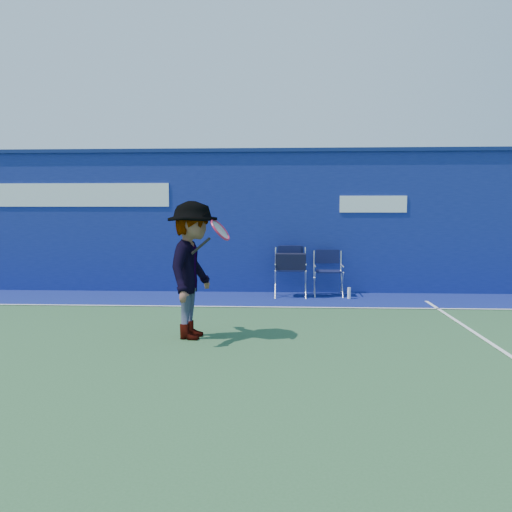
# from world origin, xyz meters

# --- Properties ---
(ground) EXTENTS (80.00, 80.00, 0.00)m
(ground) POSITION_xyz_m (0.00, 0.00, 0.00)
(ground) COLOR #2D5430
(ground) RESTS_ON ground
(stadium_wall) EXTENTS (24.00, 0.50, 3.08)m
(stadium_wall) POSITION_xyz_m (-0.00, 5.20, 1.55)
(stadium_wall) COLOR navy
(stadium_wall) RESTS_ON ground
(out_of_bounds_strip) EXTENTS (24.00, 1.80, 0.01)m
(out_of_bounds_strip) POSITION_xyz_m (0.00, 4.10, 0.00)
(out_of_bounds_strip) COLOR navy
(out_of_bounds_strip) RESTS_ON ground
(court_lines) EXTENTS (24.00, 12.00, 0.01)m
(court_lines) POSITION_xyz_m (0.00, 0.60, 0.01)
(court_lines) COLOR white
(court_lines) RESTS_ON out_of_bounds_strip
(directors_chair_left) EXTENTS (0.61, 0.57, 1.04)m
(directors_chair_left) POSITION_xyz_m (1.86, 4.44, 0.44)
(directors_chair_left) COLOR silver
(directors_chair_left) RESTS_ON ground
(directors_chair_right) EXTENTS (0.56, 0.51, 0.94)m
(directors_chair_right) POSITION_xyz_m (2.64, 4.60, 0.30)
(directors_chair_right) COLOR silver
(directors_chair_right) RESTS_ON ground
(water_bottle) EXTENTS (0.07, 0.07, 0.23)m
(water_bottle) POSITION_xyz_m (3.03, 4.23, 0.12)
(water_bottle) COLOR white
(water_bottle) RESTS_ON ground
(tennis_player) EXTENTS (0.99, 1.31, 1.91)m
(tennis_player) POSITION_xyz_m (0.47, 0.84, 0.96)
(tennis_player) COLOR #EA4738
(tennis_player) RESTS_ON ground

